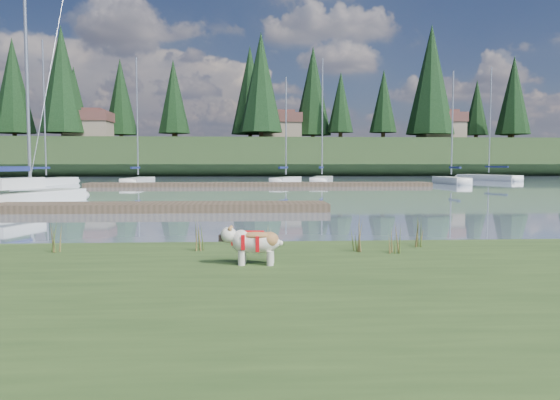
{
  "coord_description": "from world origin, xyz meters",
  "views": [
    {
      "loc": [
        1.0,
        -11.45,
        1.79
      ],
      "look_at": [
        1.66,
        -0.5,
        1.04
      ],
      "focal_mm": 35.0,
      "sensor_mm": 36.0,
      "label": 1
    }
  ],
  "objects": [
    {
      "name": "dock_near",
      "position": [
        -4.0,
        9.0,
        0.15
      ],
      "size": [
        16.0,
        2.0,
        0.3
      ],
      "primitive_type": "cube",
      "color": "#4C3D2C",
      "rests_on": "ground"
    },
    {
      "name": "house_0",
      "position": [
        -22.0,
        70.0,
        7.31
      ],
      "size": [
        6.3,
        5.3,
        4.65
      ],
      "color": "gray",
      "rests_on": "ridge"
    },
    {
      "name": "house_1",
      "position": [
        6.0,
        71.0,
        7.31
      ],
      "size": [
        6.3,
        5.3,
        4.65
      ],
      "color": "gray",
      "rests_on": "ridge"
    },
    {
      "name": "weed_1",
      "position": [
        1.28,
        -2.56,
        0.53
      ],
      "size": [
        0.17,
        0.14,
        0.42
      ],
      "color": "#475B23",
      "rests_on": "bank"
    },
    {
      "name": "weed_3",
      "position": [
        -2.14,
        -2.5,
        0.56
      ],
      "size": [
        0.17,
        0.14,
        0.51
      ],
      "color": "#475B23",
      "rests_on": "bank"
    },
    {
      "name": "conifer_7",
      "position": [
        42.0,
        71.0,
        12.19
      ],
      "size": [
        5.28,
        5.28,
        13.2
      ],
      "color": "#382619",
      "rests_on": "ridge"
    },
    {
      "name": "weed_5",
      "position": [
        3.97,
        -2.27,
        0.59
      ],
      "size": [
        0.17,
        0.14,
        0.58
      ],
      "color": "#475B23",
      "rests_on": "bank"
    },
    {
      "name": "weed_2",
      "position": [
        2.81,
        -2.71,
        0.61
      ],
      "size": [
        0.17,
        0.14,
        0.61
      ],
      "color": "#475B23",
      "rests_on": "bank"
    },
    {
      "name": "conifer_2",
      "position": [
        -25.0,
        68.0,
        13.54
      ],
      "size": [
        6.6,
        6.6,
        16.05
      ],
      "color": "#382619",
      "rests_on": "ridge"
    },
    {
      "name": "weed_4",
      "position": [
        3.35,
        -2.9,
        0.56
      ],
      "size": [
        0.17,
        0.14,
        0.5
      ],
      "color": "#475B23",
      "rests_on": "bank"
    },
    {
      "name": "ground",
      "position": [
        0.0,
        30.0,
        0.0
      ],
      "size": [
        200.0,
        200.0,
        0.0
      ],
      "primitive_type": "plane",
      "color": "#8294AD",
      "rests_on": "ground"
    },
    {
      "name": "mud_lip",
      "position": [
        0.0,
        -1.6,
        0.07
      ],
      "size": [
        60.0,
        0.5,
        0.14
      ],
      "primitive_type": "cube",
      "color": "#33281C",
      "rests_on": "ground"
    },
    {
      "name": "ridge",
      "position": [
        0.0,
        73.0,
        2.5
      ],
      "size": [
        200.0,
        20.0,
        5.0
      ],
      "primitive_type": "cube",
      "color": "#213319",
      "rests_on": "ground"
    },
    {
      "name": "sailboat_main",
      "position": [
        -8.33,
        12.5,
        0.42
      ],
      "size": [
        3.85,
        8.19,
        11.7
      ],
      "rotation": [
        0.0,
        0.0,
        1.28
      ],
      "color": "white",
      "rests_on": "ground"
    },
    {
      "name": "dock_far",
      "position": [
        2.0,
        30.0,
        0.15
      ],
      "size": [
        26.0,
        2.2,
        0.3
      ],
      "primitive_type": "cube",
      "color": "#4C3D2C",
      "rests_on": "ground"
    },
    {
      "name": "bulldog",
      "position": [
        1.1,
        -3.75,
        0.68
      ],
      "size": [
        0.89,
        0.42,
        0.53
      ],
      "rotation": [
        0.0,
        0.0,
        3.05
      ],
      "color": "silver",
      "rests_on": "bank"
    },
    {
      "name": "conifer_5",
      "position": [
        15.0,
        70.0,
        10.83
      ],
      "size": [
        3.96,
        3.96,
        10.35
      ],
      "color": "#382619",
      "rests_on": "ridge"
    },
    {
      "name": "sailboat_bg_3",
      "position": [
        7.74,
        37.02,
        0.33
      ],
      "size": [
        3.08,
        7.6,
        11.03
      ],
      "rotation": [
        0.0,
        0.0,
        1.35
      ],
      "color": "white",
      "rests_on": "ground"
    },
    {
      "name": "sailboat_bg_2",
      "position": [
        4.5,
        35.42,
        0.34
      ],
      "size": [
        3.33,
        5.92,
        9.14
      ],
      "rotation": [
        0.0,
        0.0,
        1.18
      ],
      "color": "white",
      "rests_on": "ground"
    },
    {
      "name": "conifer_6",
      "position": [
        28.0,
        68.0,
        13.99
      ],
      "size": [
        7.04,
        7.04,
        17.0
      ],
      "color": "#382619",
      "rests_on": "ridge"
    },
    {
      "name": "sailboat_bg_5",
      "position": [
        25.64,
        44.12,
        0.32
      ],
      "size": [
        4.68,
        8.17,
        11.69
      ],
      "rotation": [
        0.0,
        0.0,
        1.97
      ],
      "color": "white",
      "rests_on": "ground"
    },
    {
      "name": "conifer_4",
      "position": [
        3.0,
        66.0,
        13.09
      ],
      "size": [
        6.16,
        6.16,
        15.1
      ],
      "color": "#382619",
      "rests_on": "ridge"
    },
    {
      "name": "sailboat_bg_4",
      "position": [
        18.63,
        35.31,
        0.33
      ],
      "size": [
        1.37,
        6.53,
        9.77
      ],
      "rotation": [
        0.0,
        0.0,
        1.58
      ],
      "color": "white",
      "rests_on": "ground"
    },
    {
      "name": "house_2",
      "position": [
        30.0,
        69.0,
        7.31
      ],
      "size": [
        6.3,
        5.3,
        4.65
      ],
      "color": "gray",
      "rests_on": "ridge"
    },
    {
      "name": "weed_0",
      "position": [
        0.17,
        -2.45,
        0.57
      ],
      "size": [
        0.17,
        0.14,
        0.52
      ],
      "color": "#475B23",
      "rests_on": "bank"
    },
    {
      "name": "conifer_3",
      "position": [
        -10.0,
        72.0,
        11.74
      ],
      "size": [
        4.84,
        4.84,
        12.25
      ],
      "color": "#382619",
      "rests_on": "ridge"
    },
    {
      "name": "bank",
      "position": [
        0.0,
        -6.0,
        0.17
      ],
      "size": [
        60.0,
        9.0,
        0.35
      ],
      "primitive_type": "cube",
      "color": "#334B1F",
      "rests_on": "ground"
    },
    {
      "name": "sailboat_bg_1",
      "position": [
        -8.01,
        35.1,
        0.33
      ],
      "size": [
        1.79,
        7.06,
        10.54
      ],
      "rotation": [
        0.0,
        0.0,
        1.51
      ],
      "color": "white",
      "rests_on": "ground"
    },
    {
      "name": "sailboat_bg_0",
      "position": [
        -14.99,
        34.16,
        0.32
      ],
      "size": [
        3.29,
        8.19,
        11.64
      ],
      "rotation": [
        0.0,
        0.0,
        1.35
      ],
      "color": "white",
      "rests_on": "ground"
    }
  ]
}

